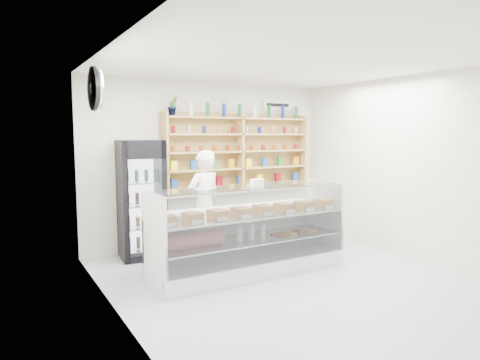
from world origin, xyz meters
TOP-DOWN VIEW (x-y plane):
  - room at (0.00, 0.00)m, footprint 5.00×5.00m
  - display_counter at (-0.33, 0.68)m, footprint 2.76×0.82m
  - shop_worker at (-0.58, 1.57)m, footprint 0.69×0.54m
  - drinks_cooler at (-1.37, 2.13)m, footprint 0.71×0.69m
  - wall_shelving at (0.50, 2.34)m, footprint 2.84×0.28m
  - potted_plant at (-0.75, 2.34)m, footprint 0.21×0.19m
  - security_mirror at (-2.17, 1.20)m, footprint 0.15×0.50m
  - wall_sign at (1.40, 2.47)m, footprint 0.62×0.03m

SIDE VIEW (x-z plane):
  - display_counter at x=-0.33m, z-range -0.26..0.94m
  - shop_worker at x=-0.58m, z-range 0.00..1.66m
  - drinks_cooler at x=-1.37m, z-range 0.00..1.82m
  - room at x=0.00m, z-range -1.10..3.90m
  - wall_shelving at x=0.50m, z-range 0.93..2.26m
  - potted_plant at x=-0.75m, z-range 2.20..2.52m
  - security_mirror at x=-2.17m, z-range 2.20..2.70m
  - wall_sign at x=1.40m, z-range 2.35..2.55m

